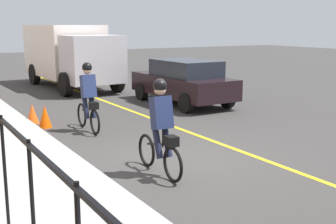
{
  "coord_description": "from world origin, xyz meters",
  "views": [
    {
      "loc": [
        -7.61,
        4.72,
        2.78
      ],
      "look_at": [
        0.2,
        0.07,
        1.0
      ],
      "focal_mm": 47.62,
      "sensor_mm": 36.0,
      "label": 1
    }
  ],
  "objects_px": {
    "cyclist_follow": "(161,128)",
    "traffic_cone_near": "(45,117)",
    "box_truck_background": "(70,53)",
    "patrol_sedan": "(183,81)",
    "traffic_cone_far": "(32,114)",
    "cyclist_lead": "(88,97)"
  },
  "relations": [
    {
      "from": "patrol_sedan",
      "to": "cyclist_lead",
      "type": "bearing_deg",
      "value": 115.79
    },
    {
      "from": "traffic_cone_far",
      "to": "cyclist_follow",
      "type": "bearing_deg",
      "value": -170.85
    },
    {
      "from": "cyclist_follow",
      "to": "traffic_cone_near",
      "type": "height_order",
      "value": "cyclist_follow"
    },
    {
      "from": "box_truck_background",
      "to": "traffic_cone_near",
      "type": "xyz_separation_m",
      "value": [
        -7.58,
        3.29,
        -1.24
      ]
    },
    {
      "from": "patrol_sedan",
      "to": "traffic_cone_near",
      "type": "height_order",
      "value": "patrol_sedan"
    },
    {
      "from": "patrol_sedan",
      "to": "cyclist_follow",
      "type": "bearing_deg",
      "value": 143.23
    },
    {
      "from": "cyclist_lead",
      "to": "traffic_cone_far",
      "type": "xyz_separation_m",
      "value": [
        1.72,
        1.06,
        -0.63
      ]
    },
    {
      "from": "cyclist_lead",
      "to": "box_truck_background",
      "type": "xyz_separation_m",
      "value": [
        8.57,
        -2.39,
        0.64
      ]
    },
    {
      "from": "box_truck_background",
      "to": "traffic_cone_far",
      "type": "relative_size",
      "value": 12.05
    },
    {
      "from": "cyclist_lead",
      "to": "traffic_cone_near",
      "type": "relative_size",
      "value": 2.93
    },
    {
      "from": "cyclist_follow",
      "to": "cyclist_lead",
      "type": "bearing_deg",
      "value": -0.28
    },
    {
      "from": "traffic_cone_near",
      "to": "traffic_cone_far",
      "type": "xyz_separation_m",
      "value": [
        0.72,
        0.16,
        -0.03
      ]
    },
    {
      "from": "cyclist_lead",
      "to": "patrol_sedan",
      "type": "relative_size",
      "value": 0.41
    },
    {
      "from": "patrol_sedan",
      "to": "box_truck_background",
      "type": "distance_m",
      "value": 6.71
    },
    {
      "from": "cyclist_lead",
      "to": "traffic_cone_near",
      "type": "height_order",
      "value": "cyclist_lead"
    },
    {
      "from": "cyclist_follow",
      "to": "traffic_cone_far",
      "type": "xyz_separation_m",
      "value": [
        5.78,
        0.93,
        -0.63
      ]
    },
    {
      "from": "cyclist_follow",
      "to": "box_truck_background",
      "type": "relative_size",
      "value": 0.27
    },
    {
      "from": "patrol_sedan",
      "to": "traffic_cone_far",
      "type": "xyz_separation_m",
      "value": [
        -0.5,
        5.46,
        -0.54
      ]
    },
    {
      "from": "traffic_cone_far",
      "to": "cyclist_lead",
      "type": "bearing_deg",
      "value": -148.33
    },
    {
      "from": "patrol_sedan",
      "to": "traffic_cone_near",
      "type": "bearing_deg",
      "value": 101.99
    },
    {
      "from": "cyclist_lead",
      "to": "cyclist_follow",
      "type": "distance_m",
      "value": 4.06
    },
    {
      "from": "cyclist_follow",
      "to": "box_truck_background",
      "type": "xyz_separation_m",
      "value": [
        12.63,
        -2.52,
        0.64
      ]
    }
  ]
}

